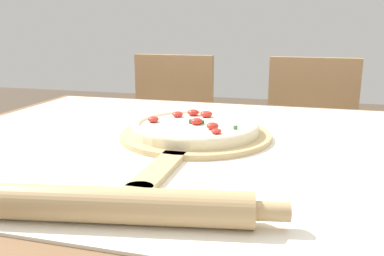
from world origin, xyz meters
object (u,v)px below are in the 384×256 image
(pizza_peel, at_px, (193,137))
(chair_right, at_px, (308,148))
(pizza, at_px, (195,127))
(rolling_pin, at_px, (120,205))
(chair_left, at_px, (168,137))

(pizza_peel, height_order, chair_right, chair_right)
(pizza, height_order, rolling_pin, rolling_pin)
(pizza_peel, xyz_separation_m, pizza, (-0.00, 0.02, 0.02))
(rolling_pin, bearing_deg, chair_left, 105.96)
(pizza, bearing_deg, rolling_pin, -88.19)
(pizza, distance_m, chair_left, 0.95)
(chair_left, xyz_separation_m, chair_right, (0.63, -0.00, 0.00))
(pizza, bearing_deg, chair_left, 112.79)
(pizza_peel, distance_m, pizza, 0.03)
(chair_left, height_order, chair_right, same)
(pizza, xyz_separation_m, rolling_pin, (0.01, -0.44, -0.00))
(pizza_peel, bearing_deg, rolling_pin, -88.13)
(pizza, height_order, chair_right, chair_right)
(pizza_peel, xyz_separation_m, chair_left, (-0.35, 0.86, -0.25))
(chair_right, bearing_deg, pizza, -105.60)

